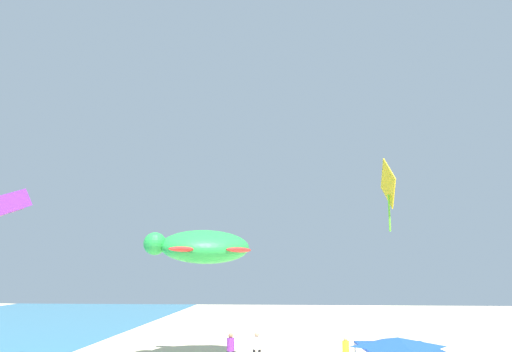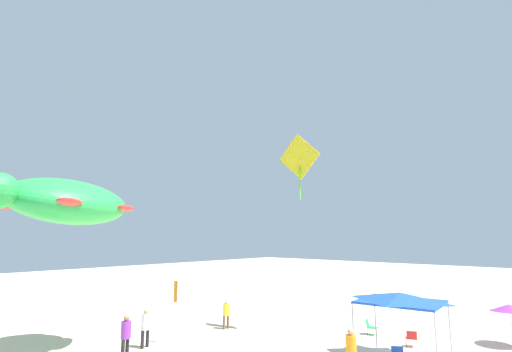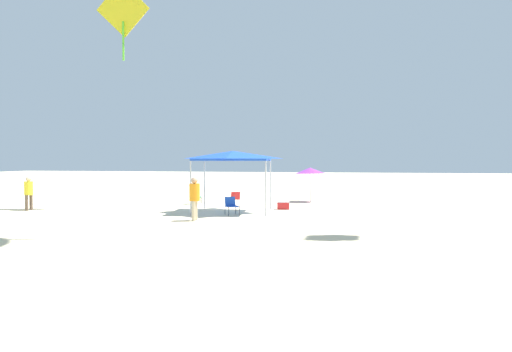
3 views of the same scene
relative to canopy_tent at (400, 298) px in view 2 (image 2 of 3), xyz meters
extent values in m
cube|color=beige|center=(1.11, -3.46, -2.76)|extent=(120.00, 120.00, 0.10)
cylinder|color=#B7B7BC|center=(-1.57, -1.60, -1.46)|extent=(0.07, 0.07, 2.49)
cylinder|color=#B7B7BC|center=(1.83, -1.30, -1.46)|extent=(0.07, 0.07, 2.49)
cylinder|color=#B7B7BC|center=(-1.83, 1.30, -1.46)|extent=(0.07, 0.07, 2.49)
cylinder|color=#B7B7BC|center=(1.57, 1.60, -1.46)|extent=(0.07, 0.07, 2.49)
cube|color=blue|center=(0.00, 0.00, -0.17)|extent=(3.73, 3.27, 0.10)
pyramid|color=blue|center=(0.00, 0.00, 0.07)|extent=(3.66, 3.21, 0.37)
cylinder|color=silver|center=(-3.31, -5.92, -1.69)|extent=(0.10, 0.14, 2.03)
cone|color=purple|center=(-3.28, -5.96, -0.84)|extent=(1.85, 1.85, 0.48)
cube|color=blue|center=(-0.08, 0.85, -2.10)|extent=(0.48, 0.38, 0.41)
cylinder|color=black|center=(0.43, -2.89, -2.51)|extent=(0.02, 0.02, 0.40)
cylinder|color=black|center=(0.90, -2.65, -2.51)|extent=(0.02, 0.02, 0.40)
cylinder|color=black|center=(0.20, -2.42, -2.51)|extent=(0.02, 0.02, 0.40)
cylinder|color=black|center=(0.67, -2.19, -2.51)|extent=(0.02, 0.02, 0.40)
cube|color=red|center=(0.55, -2.54, -2.31)|extent=(0.70, 0.70, 0.03)
cube|color=red|center=(0.42, -2.28, -2.10)|extent=(0.50, 0.34, 0.41)
cylinder|color=black|center=(2.66, -3.17, -2.51)|extent=(0.02, 0.02, 0.40)
cylinder|color=black|center=(2.78, -3.68, -2.51)|extent=(0.02, 0.02, 0.40)
cylinder|color=black|center=(3.16, -3.05, -2.51)|extent=(0.02, 0.02, 0.40)
cylinder|color=black|center=(3.28, -3.56, -2.51)|extent=(0.02, 0.02, 0.40)
cube|color=#198C4C|center=(2.97, -3.37, -2.31)|extent=(0.63, 0.63, 0.03)
cube|color=#198C4C|center=(3.25, -3.30, -2.10)|extent=(0.24, 0.51, 0.41)
cylinder|color=silver|center=(9.70, 5.22, -1.07)|extent=(0.06, 0.06, 3.27)
cube|color=orange|center=(9.88, 5.22, -0.08)|extent=(0.30, 0.02, 1.10)
cylinder|color=orange|center=(0.85, 3.19, -1.52)|extent=(0.43, 0.43, 0.72)
sphere|color=tan|center=(0.85, 3.19, -1.02)|extent=(0.27, 0.27, 0.27)
cylinder|color=black|center=(9.53, 8.27, -2.27)|extent=(0.17, 0.17, 0.87)
cylinder|color=black|center=(9.68, 7.97, -2.27)|extent=(0.17, 0.17, 0.87)
cylinder|color=purple|center=(9.60, 8.12, -1.46)|extent=(0.45, 0.45, 0.75)
sphere|color=#A87A56|center=(9.60, 8.12, -0.94)|extent=(0.28, 0.28, 0.28)
cylinder|color=black|center=(10.37, 6.76, -2.28)|extent=(0.17, 0.17, 0.86)
cylinder|color=black|center=(10.45, 6.44, -2.28)|extent=(0.17, 0.17, 0.86)
cylinder|color=white|center=(10.41, 6.60, -1.47)|extent=(0.45, 0.45, 0.75)
sphere|color=tan|center=(10.41, 6.60, -0.96)|extent=(0.28, 0.28, 0.28)
cylinder|color=brown|center=(10.20, 1.37, -2.32)|extent=(0.15, 0.15, 0.77)
cylinder|color=brown|center=(10.18, 1.07, -2.32)|extent=(0.15, 0.15, 0.77)
cylinder|color=yellow|center=(10.19, 1.22, -1.60)|extent=(0.40, 0.40, 0.67)
sphere|color=beige|center=(10.19, 1.22, -1.13)|extent=(0.25, 0.25, 0.25)
cube|color=yellow|center=(6.13, -0.98, 7.67)|extent=(2.85, 0.43, 2.84)
cylinder|color=#66D82D|center=(6.13, -0.98, 6.03)|extent=(0.10, 0.10, 2.02)
ellipsoid|color=green|center=(12.00, 10.18, 4.46)|extent=(6.47, 7.12, 2.99)
ellipsoid|color=red|center=(9.47, 11.13, 4.21)|extent=(2.44, 2.03, 0.33)
ellipsoid|color=red|center=(13.57, 12.38, 4.21)|extent=(1.75, 2.49, 0.33)
ellipsoid|color=red|center=(11.01, 7.80, 4.21)|extent=(2.44, 2.03, 0.33)
ellipsoid|color=red|center=(14.16, 8.77, 4.21)|extent=(1.75, 2.49, 0.33)
camera|label=1|loc=(-22.80, 4.21, 3.10)|focal=36.70mm
camera|label=2|loc=(-6.80, 17.44, 2.72)|focal=25.89mm
camera|label=3|loc=(-5.17, 20.89, -0.12)|focal=31.36mm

